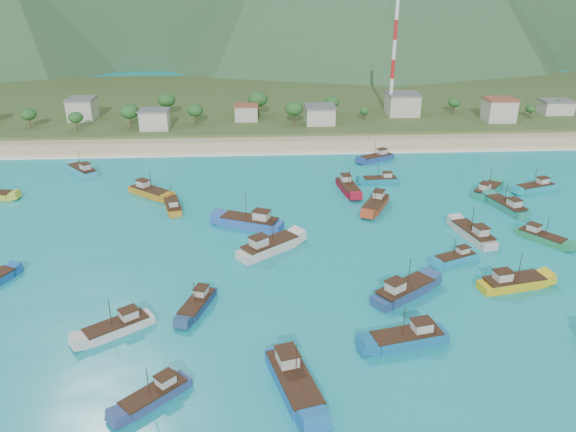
{
  "coord_description": "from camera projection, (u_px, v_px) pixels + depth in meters",
  "views": [
    {
      "loc": [
        -1.31,
        -84.32,
        47.46
      ],
      "look_at": [
        4.45,
        18.0,
        3.0
      ],
      "focal_mm": 35.0,
      "sensor_mm": 36.0,
      "label": 1
    }
  ],
  "objects": [
    {
      "name": "boat_32",
      "position": [
        536.0,
        188.0,
        132.95
      ],
      "size": [
        10.55,
        6.12,
        5.99
      ],
      "rotation": [
        0.0,
        0.0,
        1.9
      ],
      "color": "teal",
      "rests_on": "ground"
    },
    {
      "name": "surf_line",
      "position": [
        262.0,
        154.0,
        159.85
      ],
      "size": [
        400.0,
        2.5,
        0.08
      ],
      "primitive_type": "cube",
      "color": "white",
      "rests_on": "ground"
    },
    {
      "name": "beach",
      "position": [
        262.0,
        145.0,
        168.55
      ],
      "size": [
        400.0,
        18.0,
        1.2
      ],
      "primitive_type": "cube",
      "color": "beige",
      "rests_on": "ground"
    },
    {
      "name": "land",
      "position": [
        260.0,
        102.0,
        224.42
      ],
      "size": [
        400.0,
        110.0,
        2.4
      ],
      "primitive_type": "cube",
      "color": "#385123",
      "rests_on": "ground"
    },
    {
      "name": "vegetation",
      "position": [
        233.0,
        110.0,
        187.79
      ],
      "size": [
        277.7,
        26.34,
        9.28
      ],
      "color": "#235623",
      "rests_on": "ground"
    },
    {
      "name": "boat_6",
      "position": [
        293.0,
        382.0,
        69.42
      ],
      "size": [
        7.01,
        13.36,
        7.57
      ],
      "rotation": [
        0.0,
        0.0,
        3.41
      ],
      "color": "#195FAB",
      "rests_on": "ground"
    },
    {
      "name": "boat_24",
      "position": [
        377.0,
        158.0,
        154.42
      ],
      "size": [
        10.25,
        7.4,
        5.94
      ],
      "rotation": [
        0.0,
        0.0,
        2.07
      ],
      "color": "navy",
      "rests_on": "ground"
    },
    {
      "name": "boat_18",
      "position": [
        507.0,
        207.0,
        121.94
      ],
      "size": [
        6.07,
        11.56,
        6.55
      ],
      "rotation": [
        0.0,
        0.0,
        0.27
      ],
      "color": "#217D6B",
      "rests_on": "ground"
    },
    {
      "name": "village",
      "position": [
        274.0,
        112.0,
        187.95
      ],
      "size": [
        214.27,
        23.67,
        7.63
      ],
      "color": "beige",
      "rests_on": "ground"
    },
    {
      "name": "boat_26",
      "position": [
        376.0,
        205.0,
        122.98
      ],
      "size": [
        7.96,
        11.41,
        6.57
      ],
      "rotation": [
        0.0,
        0.0,
        2.67
      ],
      "color": "#A23A1B",
      "rests_on": "ground"
    },
    {
      "name": "boat_17",
      "position": [
        512.0,
        283.0,
        91.79
      ],
      "size": [
        11.62,
        5.49,
        6.61
      ],
      "rotation": [
        0.0,
        0.0,
        4.91
      ],
      "color": "gold",
      "rests_on": "ground"
    },
    {
      "name": "boat_4",
      "position": [
        541.0,
        238.0,
        108.08
      ],
      "size": [
        7.97,
        9.31,
        5.63
      ],
      "rotation": [
        0.0,
        0.0,
        3.79
      ],
      "color": "#20804E",
      "rests_on": "ground"
    },
    {
      "name": "radio_tower",
      "position": [
        394.0,
        59.0,
        189.2
      ],
      "size": [
        1.2,
        1.2,
        38.19
      ],
      "color": "red",
      "rests_on": "ground"
    },
    {
      "name": "boat_14",
      "position": [
        173.0,
        206.0,
        122.46
      ],
      "size": [
        5.3,
        10.09,
        5.72
      ],
      "rotation": [
        0.0,
        0.0,
        0.27
      ],
      "color": "#AF751F",
      "rests_on": "ground"
    },
    {
      "name": "boat_29",
      "position": [
        155.0,
        396.0,
        67.65
      ],
      "size": [
        8.53,
        8.28,
        5.42
      ],
      "rotation": [
        0.0,
        0.0,
        2.33
      ],
      "color": "navy",
      "rests_on": "ground"
    },
    {
      "name": "boat_7",
      "position": [
        487.0,
        191.0,
        131.04
      ],
      "size": [
        9.48,
        9.85,
        6.24
      ],
      "rotation": [
        0.0,
        0.0,
        5.53
      ],
      "color": "#157E62",
      "rests_on": "ground"
    },
    {
      "name": "boat_5",
      "position": [
        348.0,
        187.0,
        132.89
      ],
      "size": [
        4.57,
        11.32,
        6.51
      ],
      "rotation": [
        0.0,
        0.0,
        3.26
      ],
      "color": "maroon",
      "rests_on": "ground"
    },
    {
      "name": "boat_10",
      "position": [
        251.0,
        223.0,
        113.66
      ],
      "size": [
        13.27,
        8.47,
        7.57
      ],
      "rotation": [
        0.0,
        0.0,
        1.17
      ],
      "color": "#2755AE",
      "rests_on": "ground"
    },
    {
      "name": "boat_30",
      "position": [
        456.0,
        258.0,
        100.55
      ],
      "size": [
        8.6,
        5.53,
        4.91
      ],
      "rotation": [
        0.0,
        0.0,
        1.98
      ],
      "color": "#1685B2",
      "rests_on": "ground"
    },
    {
      "name": "boat_9",
      "position": [
        118.0,
        328.0,
        80.5
      ],
      "size": [
        9.96,
        8.29,
        5.97
      ],
      "rotation": [
        0.0,
        0.0,
        2.19
      ],
      "color": "beige",
      "rests_on": "ground"
    },
    {
      "name": "boat_31",
      "position": [
        408.0,
        338.0,
        77.96
      ],
      "size": [
        11.52,
        5.63,
        6.54
      ],
      "rotation": [
        0.0,
        0.0,
        1.79
      ],
      "color": "#135E93",
      "rests_on": "ground"
    },
    {
      "name": "boat_23",
      "position": [
        380.0,
        180.0,
        138.16
      ],
      "size": [
        9.01,
        3.05,
        5.25
      ],
      "rotation": [
        0.0,
        0.0,
        1.62
      ],
      "color": "#107792",
      "rests_on": "ground"
    },
    {
      "name": "boat_16",
      "position": [
        404.0,
        292.0,
        89.29
      ],
      "size": [
        11.61,
        9.61,
        6.94
      ],
      "rotation": [
        0.0,
        0.0,
        5.33
      ],
      "color": "navy",
      "rests_on": "ground"
    },
    {
      "name": "boat_21",
      "position": [
        473.0,
        234.0,
        108.89
      ],
      "size": [
        5.89,
        11.83,
        6.72
      ],
      "rotation": [
        0.0,
        0.0,
        0.23
      ],
      "color": "#B9AEA7",
      "rests_on": "ground"
    },
    {
      "name": "boat_0",
      "position": [
        197.0,
        305.0,
        86.24
      ],
      "size": [
        5.55,
        9.61,
        5.45
      ],
      "rotation": [
        0.0,
        0.0,
        2.81
      ],
      "color": "navy",
      "rests_on": "ground"
    },
    {
      "name": "boat_25",
      "position": [
        269.0,
        247.0,
        103.57
      ],
      "size": [
        12.06,
        10.69,
        7.38
      ],
      "rotation": [
        0.0,
        0.0,
        5.39
      ],
      "color": "beige",
      "rests_on": "ground"
    },
    {
      "name": "ground",
      "position": [
        268.0,
        274.0,
        96.19
      ],
      "size": [
        600.0,
        600.0,
        0.0
      ],
      "primitive_type": "plane",
      "color": "#0D8B96",
      "rests_on": "ground"
    },
    {
      "name": "boat_12",
      "position": [
        150.0,
        192.0,
        129.91
      ],
      "size": [
        10.72,
        9.67,
        6.61
      ],
      "rotation": [
        0.0,
        0.0,
        4.02
      ],
      "color": "#B7761B",
      "rests_on": "ground"
    },
    {
      "name": "boat_11",
      "position": [
        82.0,
        171.0,
        144.03
      ],
      "size": [
        9.54,
        10.32,
        6.42
      ],
      "rotation": [
        0.0,
        0.0,
        0.71
      ],
      "color": "teal",
      "rests_on": "ground"
    }
  ]
}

